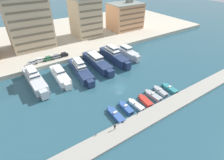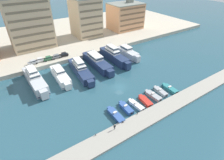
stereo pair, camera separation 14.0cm
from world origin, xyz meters
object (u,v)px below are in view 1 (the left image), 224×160
yacht_navy_center_left (97,62)px  pedestrian_near_edge (115,127)px  motorboat_red_center_left (145,101)px  yacht_silver_far_left (35,80)px  car_grey_center_left (56,56)px  yacht_navy_center (114,56)px  motorboat_blue_far_left (116,115)px  motorboat_white_mid_left (136,105)px  car_white_left (40,60)px  motorboat_grey_center (153,95)px  motorboat_blue_left (126,108)px  yacht_white_left (60,75)px  yacht_navy_mid_left (81,69)px  car_green_mid_left (48,58)px  car_black_center (64,54)px  motorboat_teal_mid_right (170,88)px  car_silver_far_left (33,62)px  motorboat_grey_center_right (160,91)px  yacht_silver_center_right (128,53)px

yacht_navy_center_left → pedestrian_near_edge: (-13.70, -33.71, -0.36)m
yacht_navy_center_left → motorboat_red_center_left: size_ratio=3.54×
yacht_silver_far_left → car_grey_center_left: (12.43, 13.48, 0.46)m
yacht_navy_center → motorboat_blue_far_left: (-19.38, -29.60, -1.93)m
motorboat_white_mid_left → car_grey_center_left: car_grey_center_left is taller
yacht_navy_center → car_white_left: 32.51m
motorboat_blue_far_left → motorboat_grey_center: bearing=2.0°
motorboat_red_center_left → motorboat_blue_left: bearing=173.6°
motorboat_red_center_left → pedestrian_near_edge: bearing=-164.1°
yacht_navy_center → pedestrian_near_edge: size_ratio=12.39×
yacht_white_left → yacht_navy_mid_left: size_ratio=0.78×
motorboat_blue_far_left → yacht_white_left: bearing=103.0°
yacht_silver_far_left → car_white_left: 15.13m
motorboat_blue_far_left → pedestrian_near_edge: size_ratio=4.45×
motorboat_blue_left → motorboat_grey_center: bearing=-0.9°
motorboat_white_mid_left → car_green_mid_left: 45.41m
car_grey_center_left → car_black_center: size_ratio=0.99×
yacht_navy_center_left → pedestrian_near_edge: 36.39m
motorboat_blue_left → car_green_mid_left: car_green_mid_left is taller
motorboat_teal_mid_right → car_silver_far_left: car_silver_far_left is taller
motorboat_grey_center → car_white_left: car_white_left is taller
yacht_white_left → car_black_center: size_ratio=4.16×
yacht_navy_center → motorboat_teal_mid_right: 29.75m
motorboat_teal_mid_right → pedestrian_near_edge: 27.22m
yacht_silver_far_left → motorboat_red_center_left: (27.07, -29.59, -1.82)m
pedestrian_near_edge → car_grey_center_left: bearing=89.7°
yacht_navy_center_left → motorboat_grey_center_right: (8.93, -28.58, -1.47)m
motorboat_grey_center → motorboat_grey_center_right: motorboat_grey_center is taller
motorboat_grey_center → car_green_mid_left: size_ratio=1.66×
motorboat_teal_mid_right → yacht_white_left: bearing=137.3°
yacht_navy_center → motorboat_blue_far_left: size_ratio=2.78×
yacht_silver_far_left → motorboat_grey_center: yacht_silver_far_left is taller
yacht_navy_mid_left → yacht_navy_center: size_ratio=1.05×
yacht_silver_center_right → car_green_mid_left: bearing=157.9°
yacht_navy_mid_left → motorboat_blue_left: size_ratio=3.44×
yacht_navy_center → motorboat_white_mid_left: size_ratio=3.23×
yacht_navy_center_left → yacht_silver_center_right: 16.62m
yacht_navy_center → car_grey_center_left: size_ratio=5.14×
motorboat_grey_center → car_grey_center_left: size_ratio=1.67×
motorboat_white_mid_left → car_grey_center_left: 44.30m
car_white_left → yacht_navy_mid_left: bearing=-53.7°
yacht_navy_mid_left → yacht_silver_center_right: size_ratio=1.45×
motorboat_teal_mid_right → car_silver_far_left: 56.45m
car_grey_center_left → car_silver_far_left: bearing=179.5°
yacht_navy_mid_left → motorboat_grey_center: yacht_navy_mid_left is taller
yacht_silver_center_right → motorboat_red_center_left: 33.36m
yacht_white_left → car_green_mid_left: size_ratio=4.17×
yacht_navy_mid_left → car_silver_far_left: (-14.85, 15.48, 0.80)m
motorboat_teal_mid_right → car_black_center: (-22.99, 42.91, 2.30)m
yacht_silver_far_left → yacht_navy_mid_left: bearing=-6.3°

